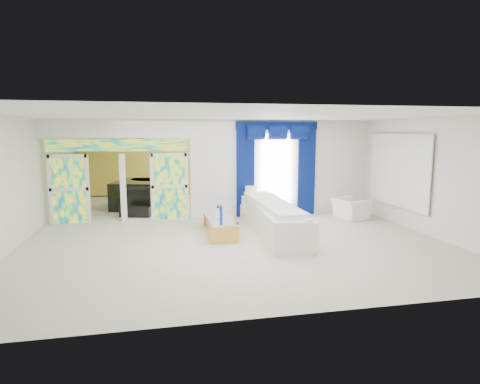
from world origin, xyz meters
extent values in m
plane|color=#B7AF9E|center=(0.00, 0.00, 0.00)|extent=(12.00, 12.00, 0.00)
cube|color=white|center=(2.15, 1.00, 1.50)|extent=(5.70, 0.18, 3.00)
cube|color=white|center=(-2.85, 1.00, 2.73)|extent=(4.30, 0.18, 0.55)
cube|color=#994C3F|center=(-4.28, 1.00, 1.00)|extent=(0.95, 0.04, 2.00)
cube|color=#994C3F|center=(-1.42, 1.00, 1.00)|extent=(0.95, 0.04, 2.00)
cube|color=#994C3F|center=(-2.85, 1.00, 2.25)|extent=(4.00, 0.05, 0.35)
cube|color=white|center=(1.90, 0.90, 1.45)|extent=(1.00, 0.02, 2.30)
cube|color=#040340|center=(0.90, 0.87, 1.40)|extent=(0.55, 0.10, 2.80)
cube|color=#040340|center=(2.90, 0.87, 1.40)|extent=(0.55, 0.10, 2.80)
cube|color=#040340|center=(1.90, 0.87, 2.82)|extent=(2.60, 0.12, 0.25)
cube|color=white|center=(4.94, -1.00, 1.55)|extent=(0.04, 2.70, 1.90)
cube|color=gold|center=(0.00, 5.90, 1.50)|extent=(9.70, 0.12, 2.90)
cube|color=white|center=(1.13, -1.43, 0.37)|extent=(1.09, 3.98, 0.75)
cube|color=gold|center=(-0.22, -1.13, 0.22)|extent=(0.77, 1.98, 0.43)
cube|color=white|center=(1.34, 0.69, 0.20)|extent=(1.24, 0.52, 0.40)
cylinder|color=silver|center=(1.04, 0.69, 0.69)|extent=(0.36, 0.36, 0.58)
imported|color=white|center=(3.98, -0.10, 0.31)|extent=(1.04, 1.13, 0.62)
cube|color=black|center=(-2.48, 3.17, 0.47)|extent=(1.86, 2.16, 0.94)
cube|color=black|center=(-2.48, 1.57, 0.16)|extent=(1.00, 0.60, 0.31)
cube|color=tan|center=(-4.43, 3.11, 0.39)|extent=(0.64, 0.61, 0.78)
sphere|color=gold|center=(-2.30, 3.40, 2.65)|extent=(0.60, 0.60, 0.60)
cylinder|color=navy|center=(-0.19, -1.13, 0.57)|extent=(0.08, 0.08, 0.28)
cylinder|color=#161B99|center=(-0.18, -0.58, 0.53)|extent=(0.08, 0.08, 0.19)
cylinder|color=white|center=(-0.22, -0.79, 0.48)|extent=(0.11, 0.11, 0.11)
camera|label=1|loc=(-1.78, -11.23, 2.63)|focal=30.11mm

